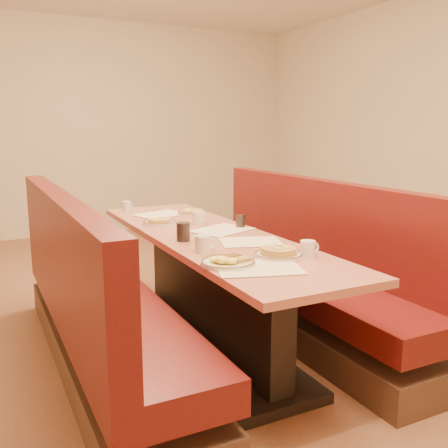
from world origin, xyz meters
name	(u,v)px	position (x,y,z in m)	size (l,w,h in m)	color
ground	(209,345)	(0.00, 0.00, 0.00)	(8.00, 8.00, 0.00)	#9E6647
room_envelope	(208,37)	(0.00, 0.00, 1.93)	(6.04, 8.04, 2.82)	beige
diner_table	(209,291)	(0.00, 0.00, 0.37)	(0.70, 2.50, 0.75)	black
booth_left	(95,311)	(-0.73, 0.00, 0.36)	(0.55, 2.50, 1.05)	#4C3326
booth_right	(303,278)	(0.73, 0.00, 0.36)	(0.55, 2.50, 1.05)	#4C3326
placemat_near_left	(258,267)	(-0.12, -0.82, 0.75)	(0.40, 0.30, 0.00)	#F1E7BD
placemat_near_right	(251,242)	(0.12, -0.33, 0.75)	(0.35, 0.26, 0.00)	#F1E7BD
placemat_far_left	(161,214)	(-0.03, 0.81, 0.75)	(0.37, 0.28, 0.00)	#F1E7BD
placemat_far_right	(222,230)	(0.12, 0.06, 0.75)	(0.37, 0.28, 0.00)	#F1E7BD
pancake_plate	(278,253)	(0.08, -0.68, 0.77)	(0.26, 0.26, 0.06)	silver
eggs_plate	(228,262)	(-0.22, -0.70, 0.77)	(0.27, 0.27, 0.05)	silver
extra_plate_mid	(193,212)	(0.19, 0.71, 0.77)	(0.23, 0.23, 0.05)	silver
extra_plate_far	(159,222)	(-0.17, 0.46, 0.77)	(0.23, 0.23, 0.05)	silver
coffee_mug_a	(308,248)	(0.22, -0.75, 0.79)	(0.11, 0.08, 0.08)	silver
coffee_mug_b	(203,244)	(-0.23, -0.42, 0.80)	(0.12, 0.09, 0.09)	silver
coffee_mug_c	(199,218)	(0.07, 0.31, 0.80)	(0.12, 0.08, 0.09)	silver
coffee_mug_d	(127,206)	(-0.22, 1.10, 0.79)	(0.10, 0.07, 0.08)	silver
soda_tumbler_near	(183,232)	(-0.22, -0.12, 0.80)	(0.08, 0.08, 0.11)	black
soda_tumbler_mid	(241,221)	(0.28, 0.10, 0.79)	(0.06, 0.06, 0.09)	black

